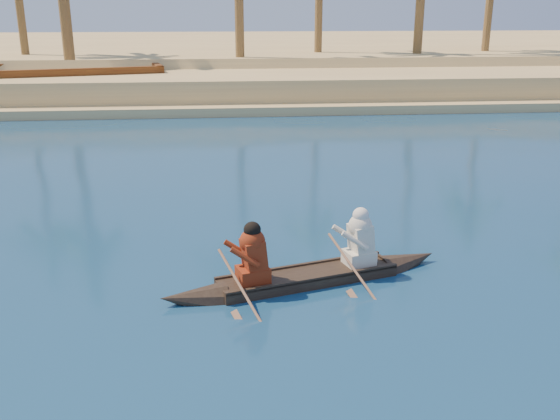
{
  "coord_description": "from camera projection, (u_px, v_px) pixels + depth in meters",
  "views": [
    {
      "loc": [
        6.69,
        -2.69,
        4.24
      ],
      "look_at": [
        7.72,
        8.07,
        0.68
      ],
      "focal_mm": 40.0,
      "sensor_mm": 36.0,
      "label": 1
    }
  ],
  "objects": [
    {
      "name": "barge_mid",
      "position": [
        33.0,
        87.0,
        28.42
      ],
      "size": [
        11.99,
        6.34,
        1.9
      ],
      "rotation": [
        0.0,
        0.0,
        0.23
      ],
      "color": "brown",
      "rests_on": "ground"
    },
    {
      "name": "canoe",
      "position": [
        308.0,
        268.0,
        9.95
      ],
      "size": [
        4.77,
        1.95,
        1.32
      ],
      "rotation": [
        0.0,
        0.0,
        0.29
      ],
      "color": "#34281C",
      "rests_on": "ground"
    },
    {
      "name": "shrub_cluster",
      "position": [
        91.0,
        66.0,
        32.67
      ],
      "size": [
        100.0,
        6.0,
        2.4
      ],
      "primitive_type": null,
      "color": "#1A3B15",
      "rests_on": "ground"
    },
    {
      "name": "sandy_embankment",
      "position": [
        131.0,
        56.0,
        47.43
      ],
      "size": [
        150.0,
        51.0,
        1.5
      ],
      "color": "#E0C47E",
      "rests_on": "ground"
    }
  ]
}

